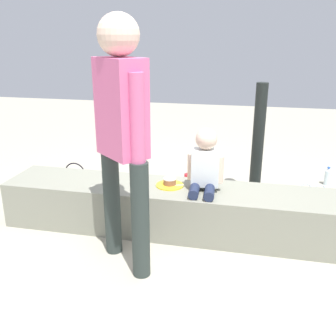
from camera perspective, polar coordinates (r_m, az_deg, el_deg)
The scene contains 10 objects.
ground_plane at distance 3.16m, azimuth 2.42°, elevation -9.28°, with size 12.00×12.00×0.00m, color #ADA792.
concrete_ledge at distance 3.07m, azimuth 2.47°, elevation -6.24°, with size 2.92×0.50×0.37m, color gray.
child_seated at distance 2.90m, azimuth 5.54°, elevation 0.59°, with size 0.28×0.32×0.48m.
adult_standing at distance 2.40m, azimuth -6.87°, elevation 6.48°, with size 0.39×0.37×1.63m.
cake_plate at distance 3.03m, azimuth 0.26°, elevation -2.30°, with size 0.22×0.22×0.07m.
gift_bag at distance 3.49m, azimuth 20.47°, elevation -5.11°, with size 0.26×0.13×0.33m.
railing_post at distance 3.76m, azimuth 13.09°, elevation 1.80°, with size 0.36×0.36×1.10m.
water_bottle_near_gift at distance 4.38m, azimuth 22.65°, elevation -1.19°, with size 0.06×0.06×0.20m.
party_cup_red at distance 4.12m, azimuth 2.98°, elevation -1.53°, with size 0.08×0.08×0.10m, color red.
handbag_black_leather at distance 3.83m, azimuth -13.53°, elevation -2.39°, with size 0.28×0.13×0.36m.
Camera 1 is at (0.47, -2.74, 1.50)m, focal length 40.95 mm.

